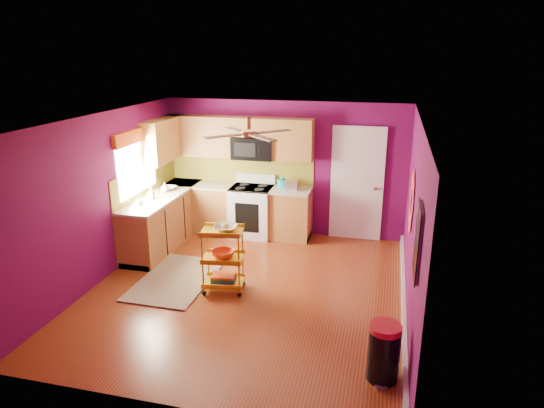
# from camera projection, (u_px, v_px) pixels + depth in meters

# --- Properties ---
(ground) EXTENTS (5.00, 5.00, 0.00)m
(ground) POSITION_uv_depth(u_px,v_px,m) (247.00, 290.00, 7.12)
(ground) COLOR maroon
(ground) RESTS_ON ground
(room_envelope) EXTENTS (4.54, 5.04, 2.52)m
(room_envelope) POSITION_uv_depth(u_px,v_px,m) (247.00, 183.00, 6.61)
(room_envelope) COLOR #600B49
(room_envelope) RESTS_ON ground
(lower_cabinets) EXTENTS (2.81, 2.31, 0.94)m
(lower_cabinets) POSITION_uv_depth(u_px,v_px,m) (205.00, 216.00, 8.97)
(lower_cabinets) COLOR brown
(lower_cabinets) RESTS_ON ground
(electric_range) EXTENTS (0.76, 0.66, 1.13)m
(electric_range) POSITION_uv_depth(u_px,v_px,m) (252.00, 211.00, 9.10)
(electric_range) COLOR white
(electric_range) RESTS_ON ground
(upper_cabinetry) EXTENTS (2.80, 2.30, 1.26)m
(upper_cabinetry) POSITION_uv_depth(u_px,v_px,m) (215.00, 140.00, 8.86)
(upper_cabinetry) COLOR brown
(upper_cabinetry) RESTS_ON ground
(left_window) EXTENTS (0.08, 1.35, 1.08)m
(left_window) POSITION_uv_depth(u_px,v_px,m) (136.00, 152.00, 8.06)
(left_window) COLOR white
(left_window) RESTS_ON ground
(panel_door) EXTENTS (0.95, 0.11, 2.15)m
(panel_door) POSITION_uv_depth(u_px,v_px,m) (357.00, 185.00, 8.77)
(panel_door) COLOR white
(panel_door) RESTS_ON ground
(right_wall_art) EXTENTS (0.04, 2.74, 1.04)m
(right_wall_art) POSITION_uv_depth(u_px,v_px,m) (414.00, 217.00, 5.85)
(right_wall_art) COLOR black
(right_wall_art) RESTS_ON ground
(ceiling_fan) EXTENTS (1.01, 1.01, 0.26)m
(ceiling_fan) POSITION_uv_depth(u_px,v_px,m) (249.00, 133.00, 6.60)
(ceiling_fan) COLOR #BF8C3F
(ceiling_fan) RESTS_ON ground
(shag_rug) EXTENTS (1.05, 1.69, 0.02)m
(shag_rug) POSITION_uv_depth(u_px,v_px,m) (176.00, 279.00, 7.43)
(shag_rug) COLOR #311E10
(shag_rug) RESTS_ON ground
(rolling_cart) EXTENTS (0.64, 0.51, 1.05)m
(rolling_cart) POSITION_uv_depth(u_px,v_px,m) (223.00, 256.00, 6.96)
(rolling_cart) COLOR gold
(rolling_cart) RESTS_ON ground
(trash_can) EXTENTS (0.42, 0.42, 0.65)m
(trash_can) POSITION_uv_depth(u_px,v_px,m) (384.00, 352.00, 5.12)
(trash_can) COLOR black
(trash_can) RESTS_ON ground
(teal_kettle) EXTENTS (0.18, 0.18, 0.21)m
(teal_kettle) POSITION_uv_depth(u_px,v_px,m) (282.00, 183.00, 8.91)
(teal_kettle) COLOR teal
(teal_kettle) RESTS_ON lower_cabinets
(toaster) EXTENTS (0.22, 0.15, 0.18)m
(toaster) POSITION_uv_depth(u_px,v_px,m) (292.00, 185.00, 8.76)
(toaster) COLOR beige
(toaster) RESTS_ON lower_cabinets
(soap_bottle_a) EXTENTS (0.09, 0.09, 0.21)m
(soap_bottle_a) POSITION_uv_depth(u_px,v_px,m) (151.00, 193.00, 8.23)
(soap_bottle_a) COLOR #EA3F72
(soap_bottle_a) RESTS_ON lower_cabinets
(soap_bottle_b) EXTENTS (0.14, 0.14, 0.18)m
(soap_bottle_b) POSITION_uv_depth(u_px,v_px,m) (165.00, 187.00, 8.62)
(soap_bottle_b) COLOR white
(soap_bottle_b) RESTS_ON lower_cabinets
(counter_dish) EXTENTS (0.24, 0.24, 0.06)m
(counter_dish) POSITION_uv_depth(u_px,v_px,m) (170.00, 188.00, 8.80)
(counter_dish) COLOR white
(counter_dish) RESTS_ON lower_cabinets
(counter_cup) EXTENTS (0.11, 0.11, 0.09)m
(counter_cup) POSITION_uv_depth(u_px,v_px,m) (140.00, 203.00, 7.92)
(counter_cup) COLOR white
(counter_cup) RESTS_ON lower_cabinets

